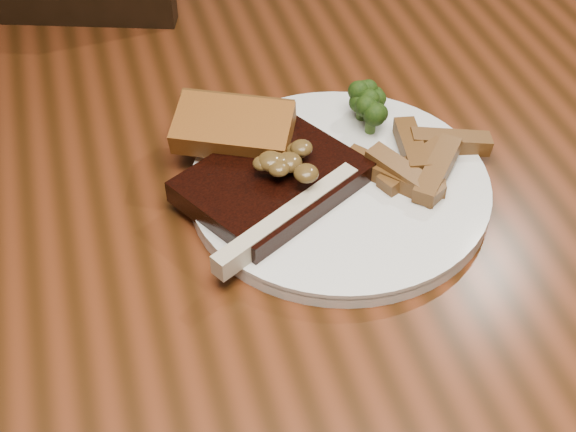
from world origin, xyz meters
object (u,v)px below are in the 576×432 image
(plate, at_px, (339,188))
(garlic_bread, at_px, (234,144))
(chair_far, at_px, (69,126))
(steak, at_px, (272,182))
(dining_table, at_px, (301,295))
(potato_wedges, at_px, (418,159))

(plate, xyz_separation_m, garlic_bread, (-0.08, 0.07, 0.02))
(chair_far, height_order, steak, chair_far)
(dining_table, bearing_deg, garlic_bread, 110.05)
(potato_wedges, bearing_deg, chair_far, 122.29)
(garlic_bread, bearing_deg, dining_table, -43.97)
(chair_far, xyz_separation_m, plate, (0.25, -0.52, 0.26))
(plate, xyz_separation_m, steak, (-0.06, 0.01, 0.02))
(steak, xyz_separation_m, potato_wedges, (0.14, -0.01, 0.00))
(plate, height_order, steak, steak)
(garlic_bread, bearing_deg, chair_far, 136.53)
(potato_wedges, bearing_deg, dining_table, -164.23)
(dining_table, xyz_separation_m, steak, (-0.02, 0.04, 0.12))
(chair_far, relative_size, steak, 5.87)
(dining_table, relative_size, chair_far, 1.79)
(plate, height_order, potato_wedges, potato_wedges)
(plate, distance_m, potato_wedges, 0.08)
(steak, bearing_deg, plate, -35.38)
(garlic_bread, xyz_separation_m, potato_wedges, (0.16, -0.07, 0.00))
(dining_table, distance_m, potato_wedges, 0.17)
(plate, relative_size, steak, 1.82)
(garlic_bread, relative_size, potato_wedges, 1.09)
(dining_table, xyz_separation_m, potato_wedges, (0.12, 0.03, 0.12))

